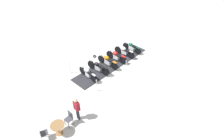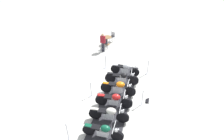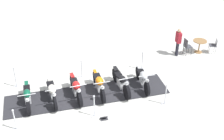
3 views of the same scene
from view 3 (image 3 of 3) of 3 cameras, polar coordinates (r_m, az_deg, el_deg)
The scene contains 19 objects.
ground_plane at distance 14.39m, azimuth -4.55°, elevation -4.73°, with size 80.00×80.00×0.00m, color silver.
display_platform at distance 14.38m, azimuth -4.55°, elevation -4.66°, with size 7.61×1.68×0.05m, color #28282D.
motorcycle_forest at distance 14.00m, azimuth -15.57°, elevation -4.79°, with size 1.93×1.01×0.90m.
motorcycle_cream at distance 13.93m, azimuth -11.18°, elevation -4.01°, with size 1.97×1.10×1.00m.
motorcycle_maroon at distance 14.01m, azimuth -6.78°, elevation -3.45°, with size 1.99×1.12×1.00m.
motorcycle_copper at distance 14.12m, azimuth -2.45°, elevation -2.71°, with size 2.07×1.06×1.00m.
motorcycle_black at distance 14.39m, azimuth 1.75°, elevation -2.23°, with size 2.06×1.15×1.02m.
motorcycle_chrome at distance 14.65m, azimuth 5.83°, elevation -1.55°, with size 1.97×0.93×0.95m.
stanchion_left_mid at distance 15.47m, azimuth -5.68°, elevation -0.43°, with size 0.33×0.33×1.03m.
stanchion_left_front at distance 15.40m, azimuth -17.61°, elevation -1.92°, with size 0.33×0.33×1.14m.
stanchion_left_rear at distance 16.16m, azimuth 5.68°, elevation 1.16°, with size 0.33×0.33×1.05m.
stanchion_right_rear at distance 13.80m, azimuth 9.98°, elevation -5.16°, with size 0.32×0.32×1.08m.
stanchion_right_front at distance 12.96m, azimuth -17.65°, elevation -9.60°, with size 0.36×0.36×1.05m.
stanchion_right_mid at distance 12.96m, azimuth -3.33°, elevation -7.38°, with size 0.31×0.31×1.11m.
info_placard at distance 13.01m, azimuth -1.50°, elevation -9.03°, with size 0.31×0.38×0.19m.
cafe_table at distance 18.34m, azimuth 16.13°, elevation 4.80°, with size 0.79×0.79×0.75m.
cafe_chair_near_table at distance 18.52m, azimuth 18.61°, elevation 4.55°, with size 0.41×0.41×0.91m.
cafe_chair_across_table at distance 17.91m, azimuth 13.91°, elevation 4.48°, with size 0.53×0.53×0.98m.
bystander_person at distance 17.50m, azimuth 12.34°, elevation 5.57°, with size 0.45×0.34×1.66m.
Camera 3 is at (-11.25, -2.49, 8.63)m, focal length 48.67 mm.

